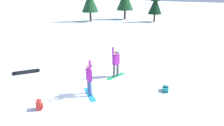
% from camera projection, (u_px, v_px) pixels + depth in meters
% --- Properties ---
extents(ground_plane, '(800.00, 800.00, 0.00)m').
position_uv_depth(ground_plane, '(84.00, 97.00, 9.75)').
color(ground_plane, white).
extents(snowboarder_foreground, '(1.32, 1.23, 1.95)m').
position_uv_depth(snowboarder_foreground, '(89.00, 78.00, 9.72)').
color(snowboarder_foreground, '#1E8CD8').
rests_on(snowboarder_foreground, ground_plane).
extents(snowboarder_midground, '(0.70, 1.48, 1.96)m').
position_uv_depth(snowboarder_midground, '(116.00, 63.00, 11.94)').
color(snowboarder_midground, '#19B259').
rests_on(snowboarder_midground, ground_plane).
extents(loose_snowboard_near_left, '(1.16, 1.34, 0.25)m').
position_uv_depth(loose_snowboard_near_left, '(26.00, 72.00, 12.61)').
color(loose_snowboard_near_left, black).
rests_on(loose_snowboard_near_left, ground_plane).
extents(backpack_red, '(0.37, 0.38, 0.47)m').
position_uv_depth(backpack_red, '(39.00, 105.00, 8.68)').
color(backpack_red, red).
rests_on(backpack_red, ground_plane).
extents(backpack_teal, '(0.40, 0.55, 0.28)m').
position_uv_depth(backpack_teal, '(165.00, 89.00, 10.36)').
color(backpack_teal, '#1E7A7F').
rests_on(backpack_teal, ground_plane).
extents(pine_tree_young, '(2.53, 2.53, 6.47)m').
position_uv_depth(pine_tree_young, '(155.00, 2.00, 34.95)').
color(pine_tree_young, '#472D19').
rests_on(pine_tree_young, ground_plane).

